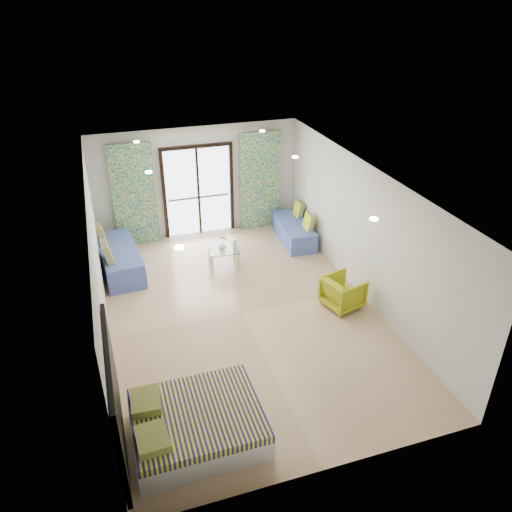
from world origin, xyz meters
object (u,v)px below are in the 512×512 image
object	(u,v)px
coffee_table	(223,250)
bed	(196,424)
daybed_left	(119,258)
armchair	(343,291)
daybed_right	(294,230)

from	to	relation	value
coffee_table	bed	bearing A→B (deg)	-109.23
bed	daybed_left	world-z (taller)	daybed_left
bed	daybed_left	bearing A→B (deg)	97.23
daybed_left	coffee_table	xyz separation A→B (m)	(2.24, -0.49, 0.09)
daybed_left	armchair	xyz separation A→B (m)	(4.06, -2.77, 0.04)
bed	daybed_right	world-z (taller)	daybed_right
daybed_right	armchair	size ratio (longest dim) A/B	2.48
daybed_left	daybed_right	world-z (taller)	daybed_left
coffee_table	armchair	world-z (taller)	coffee_table
bed	daybed_left	size ratio (longest dim) A/B	0.87
bed	coffee_table	bearing A→B (deg)	70.77
daybed_right	bed	bearing A→B (deg)	-119.91
armchair	bed	bearing A→B (deg)	108.73
daybed_left	armchair	world-z (taller)	daybed_left
bed	coffee_table	distance (m)	4.86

